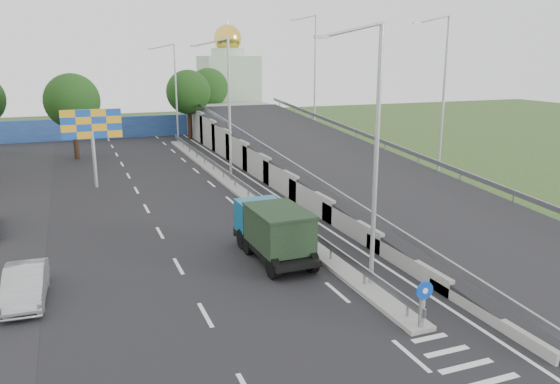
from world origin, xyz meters
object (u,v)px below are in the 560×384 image
lamp_post_mid (227,103)px  billboard (92,128)px  church (229,84)px  sign_bollard (423,304)px  parked_car_b (25,285)px  dump_truck (273,229)px  lamp_post_far (174,88)px  lamp_post_near (372,145)px

lamp_post_mid → billboard: (-9.11, 2.00, -1.62)m
lamp_post_mid → church: church is taller
billboard → sign_bollard: bearing=-70.8°
sign_bollard → lamp_post_mid: bearing=89.7°
lamp_post_mid → parked_car_b: (-12.65, -16.37, -5.13)m
billboard → church: bearing=59.3°
dump_truck → church: bearing=75.0°
lamp_post_far → church: (9.89, 14.00, -0.50)m
church → lamp_post_far: bearing=-125.2°
lamp_post_far → billboard: 20.24m
church → parked_car_b: (-22.54, -50.37, -4.63)m
church → billboard: (-19.00, -32.00, -1.12)m
sign_bollard → church: 58.84m
church → dump_truck: church is taller
church → parked_car_b: church is taller
lamp_post_near → dump_truck: size_ratio=1.75×
sign_bollard → parked_car_b: (-12.54, 7.45, -0.36)m
sign_bollard → church: (10.00, 57.83, 4.28)m
lamp_post_mid → parked_car_b: lamp_post_mid is taller
lamp_post_near → church: 54.90m
dump_truck → parked_car_b: dump_truck is taller
lamp_post_near → billboard: bearing=112.5°
lamp_post_mid → billboard: bearing=167.6°
dump_truck → lamp_post_near: bearing=-64.0°
sign_bollard → dump_truck: 8.63m
sign_bollard → lamp_post_near: size_ratio=0.17×
lamp_post_near → lamp_post_far: bearing=90.0°
lamp_post_mid → church: bearing=73.8°
lamp_post_mid → church: 35.41m
sign_bollard → billboard: (-9.00, 25.83, 3.15)m
sign_bollard → parked_car_b: 14.59m
lamp_post_far → church: 17.15m
billboard → lamp_post_near: bearing=-67.5°
lamp_post_near → billboard: 23.87m
dump_truck → sign_bollard: bearing=-76.4°
sign_bollard → parked_car_b: sign_bollard is taller
parked_car_b → dump_truck: bearing=7.2°
lamp_post_far → parked_car_b: 38.85m
sign_bollard → lamp_post_mid: size_ratio=0.17×
lamp_post_near → billboard: lamp_post_near is taller
lamp_post_mid → lamp_post_near: bearing=-90.0°
billboard → dump_truck: (6.80, -17.49, -2.79)m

